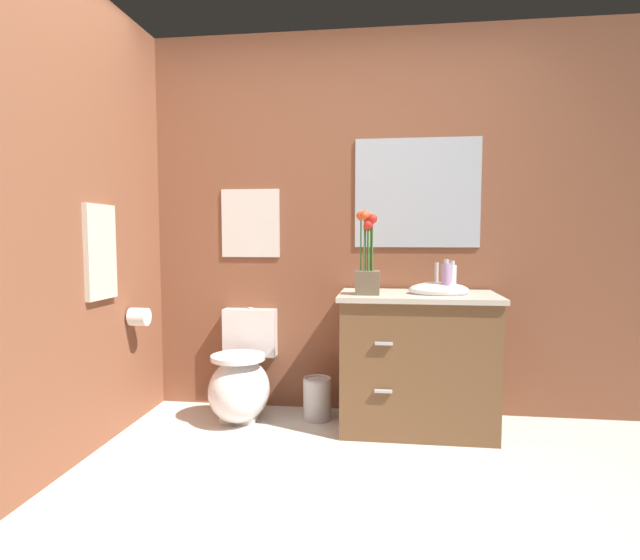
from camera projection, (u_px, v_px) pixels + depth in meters
The scene contains 13 objects.
ground_plane at pixel (308, 544), 1.99m from camera, with size 8.56×8.56×0.00m, color beige.
wall_back at pixel (374, 224), 3.44m from camera, with size 3.99×0.05×2.50m, color brown.
wall_left at pixel (55, 220), 2.52m from camera, with size 0.05×4.42×2.50m, color brown.
toilet at pixel (241, 381), 3.34m from camera, with size 0.38×0.59×0.69m.
vanity_cabinet at pixel (418, 360), 3.15m from camera, with size 0.94×0.56×1.01m.
flower_vase at pixel (368, 261), 3.06m from camera, with size 0.14×0.14×0.50m.
soap_bottle at pixel (452, 278), 3.14m from camera, with size 0.05×0.05×0.19m.
lotion_bottle at pixel (446, 279), 3.03m from camera, with size 0.05×0.05×0.21m.
trash_bin at pixel (317, 398), 3.33m from camera, with size 0.18×0.18×0.27m.
wall_poster at pixel (250, 223), 3.52m from camera, with size 0.40×0.01×0.46m, color silver.
wall_mirror at pixel (417, 193), 3.36m from camera, with size 0.80×0.01×0.70m, color #B2BCC6.
hanging_towel at pixel (100, 252), 2.85m from camera, with size 0.03×0.28×0.52m, color beige.
toilet_paper_roll at pixel (139, 317), 3.18m from camera, with size 0.11×0.11×0.11m, color white.
Camera 1 is at (0.29, -1.88, 1.17)m, focal length 29.26 mm.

